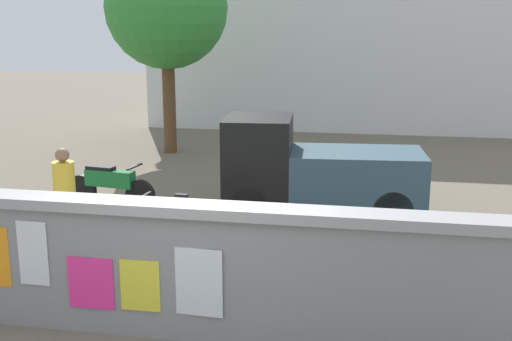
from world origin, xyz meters
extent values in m
plane|color=#6B6051|center=(0.00, 8.00, 0.00)|extent=(60.00, 60.00, 0.00)
cube|color=gray|center=(0.00, 0.00, 0.73)|extent=(7.55, 0.30, 1.46)
cube|color=#989898|center=(0.00, 0.00, 1.52)|extent=(7.75, 0.42, 0.12)
cube|color=silver|center=(-1.73, -0.16, 0.94)|extent=(0.37, 0.02, 0.77)
cube|color=#F42D8C|center=(-1.04, -0.16, 0.62)|extent=(0.55, 0.02, 0.61)
cube|color=yellow|center=(-0.45, -0.16, 0.64)|extent=(0.46, 0.02, 0.60)
cube|color=silver|center=(0.23, -0.16, 0.73)|extent=(0.54, 0.04, 0.79)
cylinder|color=black|center=(-0.06, 4.14, 0.35)|extent=(0.71, 0.26, 0.70)
cylinder|color=black|center=(-0.16, 5.44, 0.35)|extent=(0.71, 0.26, 0.70)
cylinder|color=black|center=(2.43, 4.35, 0.35)|extent=(0.71, 0.26, 0.70)
cylinder|color=black|center=(2.33, 5.64, 0.35)|extent=(0.71, 0.26, 0.70)
cube|color=black|center=(-0.01, 4.80, 1.10)|extent=(1.32, 1.59, 1.50)
cube|color=#334C59|center=(1.78, 4.95, 0.80)|extent=(2.51, 1.69, 0.90)
cylinder|color=black|center=(-2.29, 4.66, 0.30)|extent=(0.61, 0.19, 0.60)
cylinder|color=black|center=(-3.58, 4.84, 0.30)|extent=(0.61, 0.21, 0.60)
cube|color=#197233|center=(-2.93, 4.75, 0.58)|extent=(1.02, 0.38, 0.32)
cube|color=black|center=(-3.13, 4.78, 0.76)|extent=(0.59, 0.30, 0.10)
cube|color=#262626|center=(-2.39, 4.67, 0.85)|extent=(0.12, 0.56, 0.03)
cylinder|color=black|center=(-1.48, 2.63, 0.33)|extent=(0.66, 0.10, 0.66)
cylinder|color=black|center=(-0.44, 2.54, 0.33)|extent=(0.66, 0.10, 0.66)
cube|color=red|center=(-0.96, 2.59, 0.51)|extent=(0.95, 0.13, 0.06)
cylinder|color=red|center=(-0.81, 2.57, 0.73)|extent=(0.03, 0.03, 0.40)
cube|color=black|center=(-0.81, 2.57, 0.93)|extent=(0.21, 0.10, 0.05)
cube|color=black|center=(-1.43, 2.63, 0.88)|extent=(0.08, 0.44, 0.03)
cylinder|color=black|center=(0.15, 1.25, 0.33)|extent=(0.64, 0.23, 0.66)
cylinder|color=black|center=(1.15, 1.55, 0.33)|extent=(0.64, 0.23, 0.66)
cube|color=silver|center=(0.65, 1.40, 0.51)|extent=(0.92, 0.31, 0.06)
cylinder|color=silver|center=(0.79, 1.44, 0.73)|extent=(0.04, 0.04, 0.40)
cube|color=black|center=(0.79, 1.44, 0.93)|extent=(0.21, 0.13, 0.05)
cube|color=black|center=(0.20, 1.26, 0.88)|extent=(0.16, 0.43, 0.03)
cylinder|color=#BF6626|center=(-2.76, 2.56, 0.40)|extent=(0.12, 0.12, 0.80)
cylinder|color=#BF6626|center=(-2.64, 2.43, 0.40)|extent=(0.12, 0.12, 0.80)
cylinder|color=yellow|center=(-2.70, 2.50, 1.10)|extent=(0.48, 0.48, 0.60)
sphere|color=#8C664C|center=(-2.70, 2.50, 1.51)|extent=(0.22, 0.22, 0.22)
cylinder|color=brown|center=(-3.49, 10.16, 1.39)|extent=(0.35, 0.35, 2.79)
sphere|color=#2E8530|center=(-3.49, 10.16, 3.93)|extent=(3.28, 3.28, 3.28)
cube|color=silver|center=(1.23, 16.76, 2.55)|extent=(13.68, 5.18, 5.11)
camera|label=1|loc=(2.03, -6.37, 3.50)|focal=44.18mm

